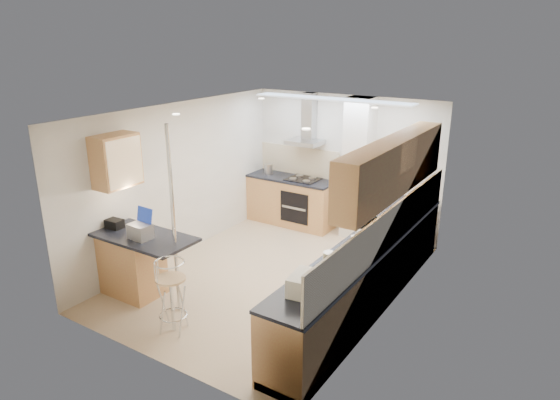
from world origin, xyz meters
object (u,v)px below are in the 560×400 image
Objects in this scene: bread_bin at (306,284)px; bar_stool_near at (132,267)px; microwave at (374,234)px; laptop at (140,231)px; bar_stool_end at (172,296)px.

bar_stool_near is at bearing 170.92° from bread_bin.
bread_bin is at bearing 165.71° from microwave.
microwave is at bearing 32.69° from laptop.
laptop reaches higher than bar_stool_end.
microwave is at bearing 2.43° from bar_stool_end.
bar_stool_end reaches higher than bar_stool_near.
bread_bin is (2.79, -0.06, 0.57)m from bar_stool_near.
laptop is 0.32× the size of bar_stool_near.
bar_stool_near is at bearing 106.96° from microwave.
bar_stool_end is 1.83m from bread_bin.
microwave reaches higher than laptop.
laptop reaches higher than bar_stool_near.
microwave reaches higher than bar_stool_near.
bar_stool_near is (-2.88, -1.52, -0.61)m from microwave.
bar_stool_end is at bearing -179.54° from bread_bin.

